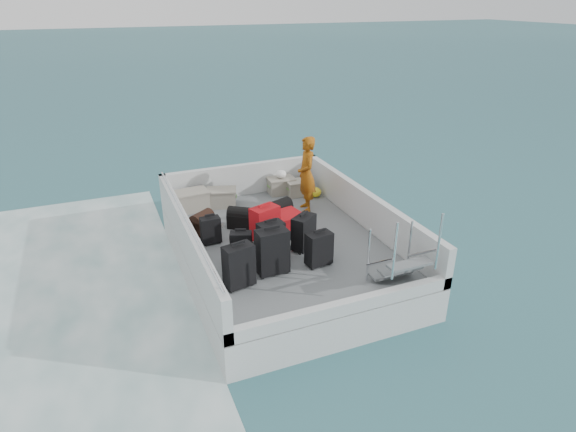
% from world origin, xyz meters
% --- Properties ---
extents(ground, '(160.00, 160.00, 0.00)m').
position_xyz_m(ground, '(0.00, 0.00, 0.00)').
color(ground, '#16434F').
rests_on(ground, ground).
extents(ferry_hull, '(3.60, 5.00, 0.60)m').
position_xyz_m(ferry_hull, '(0.00, 0.00, 0.30)').
color(ferry_hull, silver).
rests_on(ferry_hull, ground).
extents(deck, '(3.30, 4.70, 0.02)m').
position_xyz_m(deck, '(0.00, 0.00, 0.61)').
color(deck, slate).
rests_on(deck, ferry_hull).
extents(deck_fittings, '(3.60, 5.00, 0.90)m').
position_xyz_m(deck_fittings, '(0.35, -0.32, 0.99)').
color(deck_fittings, silver).
rests_on(deck_fittings, deck).
extents(suitcase_0, '(0.50, 0.35, 0.70)m').
position_xyz_m(suitcase_0, '(-1.19, -1.20, 0.97)').
color(suitcase_0, black).
rests_on(suitcase_0, deck).
extents(suitcase_1, '(0.41, 0.32, 0.54)m').
position_xyz_m(suitcase_1, '(-0.93, -0.47, 0.89)').
color(suitcase_1, black).
rests_on(suitcase_1, deck).
extents(suitcase_2, '(0.35, 0.21, 0.51)m').
position_xyz_m(suitcase_2, '(-1.24, 0.37, 0.87)').
color(suitcase_2, black).
rests_on(suitcase_2, deck).
extents(suitcase_3, '(0.52, 0.31, 0.77)m').
position_xyz_m(suitcase_3, '(-0.58, -1.02, 1.00)').
color(suitcase_3, black).
rests_on(suitcase_3, deck).
extents(suitcase_4, '(0.47, 0.33, 0.65)m').
position_xyz_m(suitcase_4, '(-0.41, -0.52, 0.94)').
color(suitcase_4, black).
rests_on(suitcase_4, deck).
extents(suitcase_5, '(0.57, 0.44, 0.68)m').
position_xyz_m(suitcase_5, '(-0.31, 0.05, 0.96)').
color(suitcase_5, '#AB0D0F').
rests_on(suitcase_5, deck).
extents(suitcase_6, '(0.45, 0.30, 0.59)m').
position_xyz_m(suitcase_6, '(0.23, -1.07, 0.91)').
color(suitcase_6, black).
rests_on(suitcase_6, deck).
extents(suitcase_7, '(0.52, 0.47, 0.63)m').
position_xyz_m(suitcase_7, '(0.22, -0.46, 0.94)').
color(suitcase_7, black).
rests_on(suitcase_7, deck).
extents(suitcase_8, '(0.90, 0.68, 0.32)m').
position_xyz_m(suitcase_8, '(0.12, 0.37, 0.78)').
color(suitcase_8, '#AB0D0F').
rests_on(suitcase_8, deck).
extents(duffel_0, '(0.54, 0.50, 0.32)m').
position_xyz_m(duffel_0, '(-1.28, 0.87, 0.78)').
color(duffel_0, black).
rests_on(duffel_0, deck).
extents(duffel_1, '(0.55, 0.51, 0.32)m').
position_xyz_m(duffel_1, '(-0.55, 0.81, 0.78)').
color(duffel_1, black).
rests_on(duffel_1, deck).
extents(duffel_2, '(0.57, 0.46, 0.32)m').
position_xyz_m(duffel_2, '(0.29, 0.86, 0.78)').
color(duffel_2, black).
rests_on(duffel_2, deck).
extents(crate_0, '(0.67, 0.49, 0.38)m').
position_xyz_m(crate_0, '(-1.23, 1.99, 0.81)').
color(crate_0, gray).
rests_on(crate_0, deck).
extents(crate_1, '(0.67, 0.55, 0.35)m').
position_xyz_m(crate_1, '(-0.61, 1.95, 0.80)').
color(crate_1, gray).
rests_on(crate_1, deck).
extents(crate_2, '(0.58, 0.41, 0.34)m').
position_xyz_m(crate_2, '(0.83, 2.15, 0.79)').
color(crate_2, gray).
rests_on(crate_2, deck).
extents(crate_3, '(0.54, 0.39, 0.31)m').
position_xyz_m(crate_3, '(1.16, 1.90, 0.78)').
color(crate_3, gray).
rests_on(crate_3, deck).
extents(yellow_bag, '(0.28, 0.26, 0.22)m').
position_xyz_m(yellow_bag, '(1.45, 1.65, 0.73)').
color(yellow_bag, yellow).
rests_on(yellow_bag, deck).
extents(white_bag, '(0.24, 0.24, 0.18)m').
position_xyz_m(white_bag, '(0.83, 2.15, 1.05)').
color(white_bag, white).
rests_on(white_bag, crate_2).
extents(passenger, '(0.47, 0.64, 1.57)m').
position_xyz_m(passenger, '(0.97, 1.08, 1.40)').
color(passenger, orange).
rests_on(passenger, deck).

